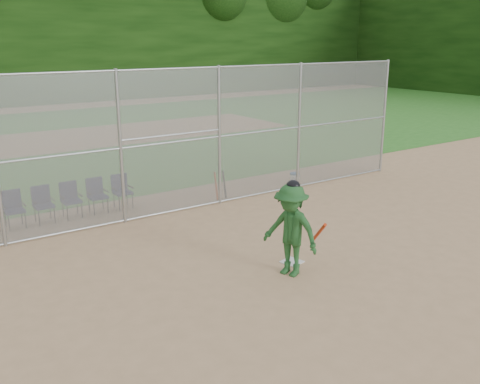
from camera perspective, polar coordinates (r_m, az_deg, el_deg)
ground at (r=11.58m, az=7.11°, el=-8.08°), size 100.00×100.00×0.00m
grass_strip at (r=27.20m, az=-18.95°, el=5.25°), size 100.00×100.00×0.00m
dirt_patch_far at (r=27.20m, az=-18.95°, el=5.26°), size 24.00×24.00×0.00m
backstop_fence at (r=14.90m, az=-5.49°, el=5.78°), size 16.09×0.09×4.00m
treeline at (r=28.73m, az=-21.15°, el=16.64°), size 81.00×60.00×11.00m
home_plate at (r=11.84m, az=5.56°, el=-7.42°), size 0.49×0.49×0.02m
batter_at_plate at (r=10.91m, az=5.43°, el=-4.04°), size 1.09×1.43×2.02m
water_cooler at (r=17.91m, az=5.84°, el=1.42°), size 0.32×0.32×0.41m
spare_bats at (r=16.25m, az=-2.12°, el=0.75°), size 0.36×0.24×0.85m
chair_1 at (r=14.88m, az=-22.93°, el=-1.76°), size 0.54×0.52×0.96m
chair_2 at (r=15.03m, az=-20.20°, el=-1.30°), size 0.54×0.52×0.96m
chair_3 at (r=15.21m, az=-17.53°, el=-0.85°), size 0.54×0.52×0.96m
chair_4 at (r=15.43m, az=-14.93°, el=-0.41°), size 0.54×0.52×0.96m
chair_5 at (r=15.67m, az=-12.40°, el=0.02°), size 0.54×0.52×0.96m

